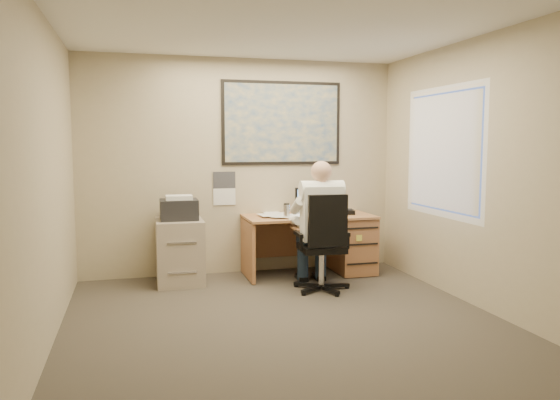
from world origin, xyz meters
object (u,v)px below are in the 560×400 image
object	(u,v)px
desk	(333,238)
office_chair	(323,263)
person	(321,226)
filing_cabinet	(180,245)

from	to	relation	value
desk	office_chair	distance (m)	0.92
person	desk	bearing A→B (deg)	63.42
office_chair	person	bearing A→B (deg)	95.77
desk	office_chair	world-z (taller)	office_chair
office_chair	person	world-z (taller)	person
office_chair	person	size ratio (longest dim) A/B	0.76
desk	person	world-z (taller)	person
filing_cabinet	office_chair	xyz separation A→B (m)	(1.51, -0.79, -0.13)
desk	office_chair	bearing A→B (deg)	-117.62
office_chair	filing_cabinet	bearing A→B (deg)	155.87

